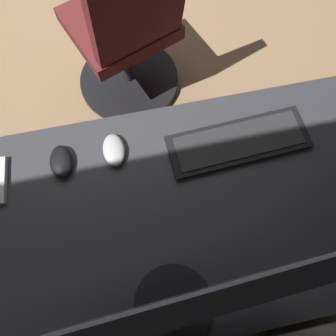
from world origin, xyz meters
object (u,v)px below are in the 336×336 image
at_px(monitor_secondary, 175,307).
at_px(mouse_main, 61,162).
at_px(office_chair, 128,35).
at_px(drawer_pedestal, 234,229).
at_px(keyboard_main, 238,142).
at_px(mouse_spare, 114,150).

distance_m(monitor_secondary, mouse_main, 0.55).
bearing_deg(office_chair, monitor_secondary, 88.09).
height_order(mouse_main, office_chair, office_chair).
distance_m(drawer_pedestal, mouse_main, 0.70).
xyz_separation_m(monitor_secondary, keyboard_main, (-0.28, -0.40, -0.25)).
distance_m(keyboard_main, office_chair, 0.83).
relative_size(monitor_secondary, office_chair, 0.57).
distance_m(monitor_secondary, office_chair, 1.25).
relative_size(drawer_pedestal, office_chair, 0.72).
relative_size(mouse_main, office_chair, 0.11).
xyz_separation_m(drawer_pedestal, mouse_main, (0.53, -0.24, 0.40)).
height_order(keyboard_main, office_chair, office_chair).
height_order(keyboard_main, mouse_main, mouse_main).
distance_m(keyboard_main, mouse_main, 0.52).
bearing_deg(keyboard_main, monitor_secondary, 54.46).
height_order(drawer_pedestal, monitor_secondary, monitor_secondary).
bearing_deg(keyboard_main, drawer_pedestal, 91.85).
height_order(mouse_main, mouse_spare, same).
bearing_deg(keyboard_main, mouse_spare, -7.30).
xyz_separation_m(drawer_pedestal, monitor_secondary, (0.29, 0.20, 0.64)).
bearing_deg(mouse_spare, keyboard_main, 172.70).
bearing_deg(mouse_main, office_chair, -111.66).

